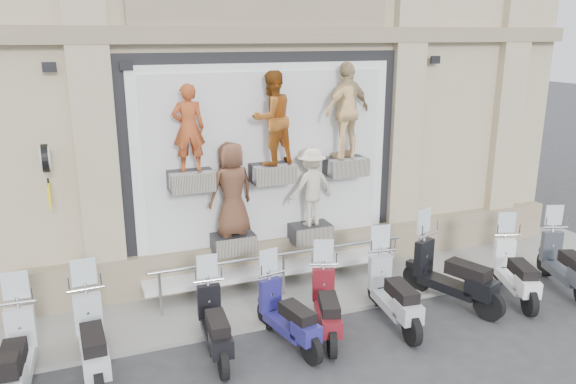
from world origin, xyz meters
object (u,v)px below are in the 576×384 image
object	(u,v)px
guard_rail	(284,276)
scooter_g	(394,281)
scooter_c	(91,327)
scooter_h	(453,262)
clock_sign_bracket	(46,167)
scooter_b	(14,343)
scooter_e	(288,304)
scooter_f	(327,295)
scooter_i	(517,261)
scooter_d	(214,313)
scooter_j	(568,253)

from	to	relation	value
guard_rail	scooter_g	distance (m)	2.16
scooter_c	scooter_h	world-z (taller)	scooter_h
clock_sign_bracket	scooter_b	world-z (taller)	clock_sign_bracket
scooter_e	scooter_f	bearing A→B (deg)	-8.22
clock_sign_bracket	scooter_i	distance (m)	8.49
scooter_i	scooter_e	bearing A→B (deg)	-160.54
scooter_f	scooter_i	xyz separation A→B (m)	(3.89, -0.05, 0.02)
scooter_c	scooter_d	bearing A→B (deg)	-5.09
scooter_c	scooter_i	bearing A→B (deg)	-3.82
scooter_f	scooter_j	size ratio (longest dim) A/B	0.95
scooter_f	scooter_h	xyz separation A→B (m)	(2.61, 0.15, 0.11)
guard_rail	scooter_d	world-z (taller)	scooter_d
scooter_b	scooter_f	distance (m)	4.67
scooter_f	scooter_j	bearing A→B (deg)	16.49
scooter_g	scooter_b	bearing A→B (deg)	-175.39
scooter_i	scooter_h	bearing A→B (deg)	-169.59
guard_rail	scooter_f	xyz separation A→B (m)	(0.18, -1.54, 0.27)
scooter_i	scooter_g	bearing A→B (deg)	-160.28
scooter_g	scooter_i	world-z (taller)	scooter_g
scooter_g	scooter_c	bearing A→B (deg)	-176.65
scooter_c	scooter_d	xyz separation A→B (m)	(1.79, -0.10, -0.07)
guard_rail	scooter_d	size ratio (longest dim) A/B	2.82
scooter_h	scooter_e	bearing A→B (deg)	162.68
scooter_b	scooter_f	xyz separation A→B (m)	(4.66, -0.10, -0.05)
clock_sign_bracket	scooter_b	distance (m)	2.83
scooter_c	guard_rail	bearing A→B (deg)	19.22
clock_sign_bracket	scooter_d	distance (m)	3.59
scooter_f	scooter_e	bearing A→B (deg)	-158.36
scooter_g	scooter_h	distance (m)	1.39
clock_sign_bracket	scooter_c	size ratio (longest dim) A/B	0.52
scooter_f	scooter_h	size ratio (longest dim) A/B	0.87
scooter_e	scooter_i	xyz separation A→B (m)	(4.60, -0.01, 0.03)
guard_rail	scooter_d	bearing A→B (deg)	-139.34
scooter_d	scooter_j	size ratio (longest dim) A/B	0.94
clock_sign_bracket	scooter_f	bearing A→B (deg)	-26.15
guard_rail	scooter_i	size ratio (longest dim) A/B	2.70
guard_rail	scooter_f	world-z (taller)	scooter_f
scooter_b	scooter_g	size ratio (longest dim) A/B	0.99
scooter_j	scooter_f	bearing A→B (deg)	-164.34
guard_rail	scooter_h	size ratio (longest dim) A/B	2.42
clock_sign_bracket	scooter_d	bearing A→B (deg)	-40.94
guard_rail	clock_sign_bracket	distance (m)	4.57
scooter_b	scooter_i	distance (m)	8.56
scooter_e	scooter_g	xyz separation A→B (m)	(1.94, -0.02, 0.07)
scooter_h	scooter_i	distance (m)	1.30
scooter_c	scooter_j	bearing A→B (deg)	-4.09
scooter_e	scooter_h	world-z (taller)	scooter_h
guard_rail	scooter_b	bearing A→B (deg)	-162.23
scooter_f	scooter_g	size ratio (longest dim) A/B	0.93
scooter_d	scooter_f	xyz separation A→B (m)	(1.87, -0.09, 0.01)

